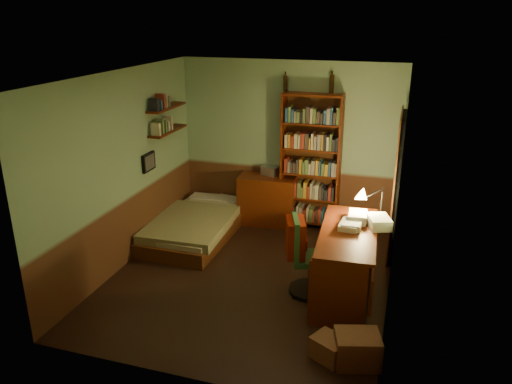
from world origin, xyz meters
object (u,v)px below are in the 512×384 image
(desk_lamp, at_px, (382,197))
(cardboard_box_a, at_px, (357,349))
(bed, at_px, (196,218))
(mini_stereo, at_px, (270,170))
(dresser, at_px, (267,200))
(desk, at_px, (346,263))
(bookshelf, at_px, (311,163))
(office_chair, at_px, (311,256))
(cardboard_box_b, at_px, (329,348))

(desk_lamp, bearing_deg, cardboard_box_a, -87.18)
(bed, relative_size, mini_stereo, 7.70)
(mini_stereo, xyz_separation_m, cardboard_box_a, (1.79, -3.19, -0.71))
(dresser, bearing_deg, mini_stereo, 78.98)
(bed, bearing_deg, desk, -21.78)
(bookshelf, relative_size, office_chair, 2.11)
(dresser, distance_m, desk, 2.35)
(dresser, height_order, bookshelf, bookshelf)
(bed, relative_size, cardboard_box_a, 4.57)
(desk_lamp, xyz_separation_m, cardboard_box_b, (-0.31, -1.77, -1.02))
(mini_stereo, distance_m, office_chair, 2.33)
(mini_stereo, xyz_separation_m, desk_lamp, (1.83, -1.43, 0.27))
(mini_stereo, height_order, cardboard_box_a, mini_stereo)
(dresser, distance_m, bookshelf, 0.95)
(mini_stereo, height_order, office_chair, office_chair)
(dresser, relative_size, bookshelf, 0.42)
(dresser, height_order, desk_lamp, desk_lamp)
(bookshelf, xyz_separation_m, desk_lamp, (1.17, -1.39, 0.07))
(office_chair, xyz_separation_m, cardboard_box_a, (0.70, -1.16, -0.34))
(bookshelf, distance_m, office_chair, 2.12)
(office_chair, bearing_deg, cardboard_box_b, -88.11)
(desk_lamp, bearing_deg, bed, 173.54)
(cardboard_box_a, bearing_deg, desk, 102.76)
(bookshelf, relative_size, desk, 1.35)
(office_chair, height_order, cardboard_box_a, office_chair)
(bed, relative_size, dresser, 2.19)
(bed, distance_m, desk, 2.63)
(desk, xyz_separation_m, cardboard_box_b, (0.02, -1.28, -0.31))
(bookshelf, height_order, desk, bookshelf)
(bed, relative_size, desk_lamp, 3.40)
(bookshelf, bearing_deg, desk, -65.12)
(dresser, xyz_separation_m, office_chair, (1.10, -1.91, 0.11))
(bed, xyz_separation_m, desk_lamp, (2.75, -0.51, 0.84))
(office_chair, distance_m, cardboard_box_a, 1.40)
(dresser, relative_size, desk_lamp, 1.55)
(desk_lamp, xyz_separation_m, cardboard_box_a, (-0.04, -1.76, -0.97))
(dresser, height_order, office_chair, office_chair)
(desk_lamp, bearing_deg, dresser, 148.75)
(dresser, relative_size, cardboard_box_a, 2.08)
(mini_stereo, distance_m, cardboard_box_b, 3.62)
(bed, height_order, desk_lamp, desk_lamp)
(mini_stereo, relative_size, desk_lamp, 0.44)
(bookshelf, bearing_deg, office_chair, -77.05)
(bookshelf, relative_size, cardboard_box_a, 4.93)
(desk_lamp, distance_m, cardboard_box_a, 2.01)
(bookshelf, bearing_deg, dresser, -172.03)
(office_chair, xyz_separation_m, cardboard_box_b, (0.43, -1.17, -0.39))
(office_chair, bearing_deg, dresser, 101.83)
(bed, distance_m, desk_lamp, 2.92)
(dresser, bearing_deg, office_chair, -62.99)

